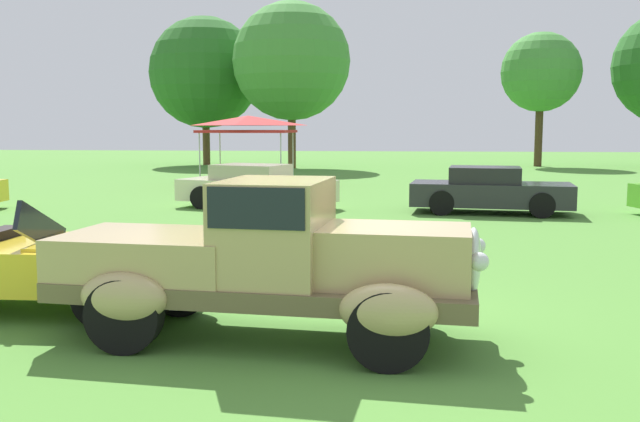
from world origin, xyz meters
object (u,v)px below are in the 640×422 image
Objects in this scene: show_car_charcoal at (489,190)px; canopy_tent_left_field at (248,123)px; feature_pickup_truck at (268,259)px; neighbor_convertible at (32,262)px; show_car_cream at (255,187)px.

canopy_tent_left_field is at bearing 134.86° from show_car_charcoal.
feature_pickup_truck is at bearing -77.48° from canopy_tent_left_field.
neighbor_convertible is 1.28× the size of canopy_tent_left_field.
feature_pickup_truck is 1.35× the size of canopy_tent_left_field.
show_car_cream is at bearing 175.85° from show_car_charcoal.
neighbor_convertible is at bearing -93.17° from show_car_cream.
show_car_charcoal is 1.26× the size of canopy_tent_left_field.
feature_pickup_truck is 12.10m from show_car_charcoal.
canopy_tent_left_field is at bearing 102.52° from feature_pickup_truck.
show_car_charcoal is at bearing 56.41° from neighbor_convertible.
feature_pickup_truck is 20.23m from canopy_tent_left_field.
feature_pickup_truck is at bearing -17.40° from neighbor_convertible.
show_car_cream is (-2.55, 11.94, -0.27)m from feature_pickup_truck.
show_car_charcoal is (6.36, -0.46, -0.00)m from show_car_cream.
feature_pickup_truck is 12.21m from show_car_cream.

